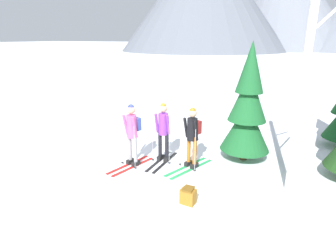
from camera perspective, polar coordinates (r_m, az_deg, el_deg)
The scene contains 7 objects.
ground_plane at distance 8.26m, azimuth -2.34°, elevation -7.81°, with size 400.00×400.00×0.00m, color white.
skier_in_pink at distance 7.93m, azimuth -7.24°, elevation -1.05°, with size 0.74×1.59×1.80m.
skier_in_purple at distance 8.14m, azimuth -0.98°, elevation -0.78°, with size 0.61×1.58×1.77m.
skier_in_black at distance 7.78m, azimuth 4.95°, elevation -1.71°, with size 0.92×1.70×1.74m.
pine_tree_near at distance 8.40m, azimuth 15.76°, elevation 3.43°, with size 1.43×1.43×3.46m.
birch_tree_tall at distance 6.77m, azimuth 25.92°, elevation 9.14°, with size 0.83×1.03×5.41m.
backpack_on_snow_front at distance 6.43m, azimuth 4.08°, elevation -13.89°, with size 0.34×0.28×0.38m.
Camera 1 is at (3.29, -6.71, 3.53)m, focal length 30.17 mm.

